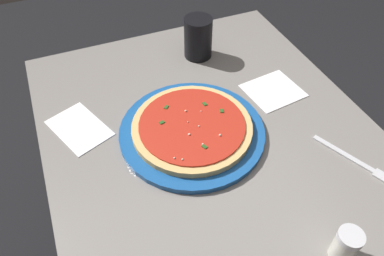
# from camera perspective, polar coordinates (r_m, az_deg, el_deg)

# --- Properties ---
(restaurant_table) EXTENTS (1.03, 0.78, 0.75)m
(restaurant_table) POSITION_cam_1_polar(r_m,az_deg,el_deg) (0.98, 3.76, -8.16)
(restaurant_table) COLOR black
(restaurant_table) RESTS_ON ground_plane
(serving_plate) EXTENTS (0.35, 0.35, 0.01)m
(serving_plate) POSITION_cam_1_polar(r_m,az_deg,el_deg) (0.89, 0.00, -0.56)
(serving_plate) COLOR #195199
(serving_plate) RESTS_ON restaurant_table
(pizza) EXTENTS (0.29, 0.29, 0.02)m
(pizza) POSITION_cam_1_polar(r_m,az_deg,el_deg) (0.87, 0.00, 0.20)
(pizza) COLOR #DBB26B
(pizza) RESTS_ON serving_plate
(cup_tall_drink) EXTENTS (0.08, 0.08, 0.12)m
(cup_tall_drink) POSITION_cam_1_polar(r_m,az_deg,el_deg) (1.10, 0.95, 13.72)
(cup_tall_drink) COLOR black
(cup_tall_drink) RESTS_ON restaurant_table
(napkin_folded_right) EXTENTS (0.14, 0.16, 0.00)m
(napkin_folded_right) POSITION_cam_1_polar(r_m,az_deg,el_deg) (1.03, 12.37, 5.64)
(napkin_folded_right) COLOR white
(napkin_folded_right) RESTS_ON restaurant_table
(napkin_loose_left) EXTENTS (0.18, 0.15, 0.00)m
(napkin_loose_left) POSITION_cam_1_polar(r_m,az_deg,el_deg) (0.95, -16.97, 0.00)
(napkin_loose_left) COLOR white
(napkin_loose_left) RESTS_ON restaurant_table
(fork) EXTENTS (0.18, 0.09, 0.00)m
(fork) POSITION_cam_1_polar(r_m,az_deg,el_deg) (0.91, 23.81, -4.62)
(fork) COLOR silver
(fork) RESTS_ON restaurant_table
(parmesan_shaker) EXTENTS (0.05, 0.05, 0.07)m
(parmesan_shaker) POSITION_cam_1_polar(r_m,az_deg,el_deg) (0.74, 22.59, -16.28)
(parmesan_shaker) COLOR silver
(parmesan_shaker) RESTS_ON restaurant_table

